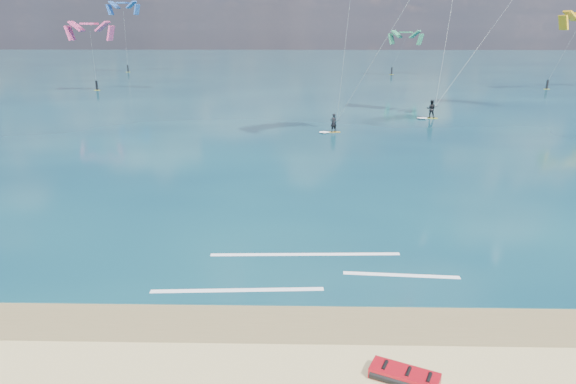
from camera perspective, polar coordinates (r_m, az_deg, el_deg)
name	(u,v)px	position (r m, az deg, el deg)	size (l,w,h in m)	color
ground	(293,121)	(52.21, 0.56, 7.90)	(320.00, 320.00, 0.00)	tan
wet_sand_strip	(279,322)	(17.05, -0.99, -14.26)	(320.00, 2.40, 0.01)	brown
sea	(296,70)	(115.77, 0.95, 13.43)	(320.00, 200.00, 0.04)	#0B2D3F
packed_kite_mid	(404,380)	(15.04, 12.77, -19.75)	(2.00, 0.98, 0.36)	#A50B15
kitesurfer_main	(361,35)	(42.01, 8.16, 16.86)	(9.33, 10.14, 16.58)	gold
kitesurfer_far	(464,27)	(54.16, 19.00, 16.97)	(10.67, 6.17, 16.52)	yellow
shoreline_foam	(306,270)	(20.18, 2.06, -8.69)	(11.44, 3.65, 0.01)	white
distant_kites	(278,50)	(88.94, -1.08, 15.54)	(79.30, 34.29, 13.42)	#2D7D54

